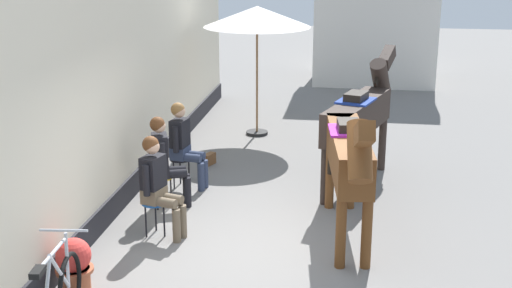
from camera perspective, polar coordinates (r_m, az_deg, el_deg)
The scene contains 11 objects.
ground_plane at distance 11.85m, azimuth 3.20°, elevation -2.45°, with size 40.00×40.00×0.00m, color slate.
pub_facade_wall at distance 10.54m, azimuth -11.40°, elevation 3.50°, with size 0.34×14.00×3.40m.
distant_cottage at distance 19.49m, azimuth 9.77°, elevation 10.37°, with size 3.40×2.60×3.50m.
seated_visitor_near at distance 9.28m, azimuth -8.07°, elevation -3.06°, with size 0.61×0.48×1.39m.
seated_visitor_middle at distance 10.28m, azimuth -7.52°, elevation -1.06°, with size 0.61×0.49×1.39m.
seated_visitor_far at distance 11.05m, azimuth -5.95°, elevation 0.27°, with size 0.61×0.48×1.39m.
saddled_horse_near at distance 9.06m, azimuth 7.66°, elevation -0.99°, with size 0.69×2.99×2.06m.
saddled_horse_far at distance 11.18m, azimuth 8.52°, elevation 2.40°, with size 1.18×2.89×2.06m.
flower_planter_near at distance 8.23m, azimuth -14.70°, elevation -9.50°, with size 0.43×0.43×0.64m.
cafe_parasol at distance 13.71m, azimuth 0.09°, elevation 10.35°, with size 2.10×2.10×2.58m.
satchel_bag at distance 12.30m, azimuth -3.87°, elevation -1.25°, with size 0.28×0.12×0.20m, color brown.
Camera 1 is at (0.99, -8.15, 3.91)m, focal length 48.75 mm.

